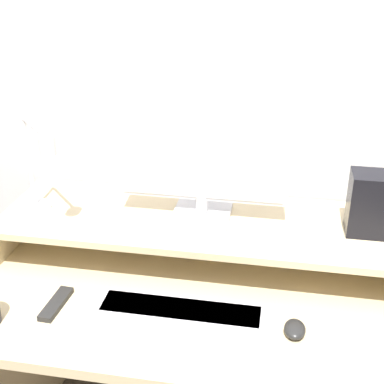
{
  "coord_description": "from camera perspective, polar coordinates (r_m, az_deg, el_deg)",
  "views": [
    {
      "loc": [
        0.24,
        -0.89,
        1.66
      ],
      "look_at": [
        0.0,
        0.41,
        1.04
      ],
      "focal_mm": 50.0,
      "sensor_mm": 36.0,
      "label": 1
    }
  ],
  "objects": [
    {
      "name": "mouse",
      "position": [
        1.43,
        10.9,
        -14.17
      ],
      "size": [
        0.06,
        0.08,
        0.03
      ],
      "color": "black",
      "rests_on": "desk"
    },
    {
      "name": "remote_control",
      "position": [
        1.55,
        -14.29,
        -11.48
      ],
      "size": [
        0.05,
        0.15,
        0.02
      ],
      "color": "black",
      "rests_on": "desk"
    },
    {
      "name": "keyboard",
      "position": [
        1.47,
        -1.31,
        -12.52
      ],
      "size": [
        0.47,
        0.12,
        0.02
      ],
      "color": "silver",
      "rests_on": "desk"
    },
    {
      "name": "desk",
      "position": [
        1.71,
        -0.33,
        -16.03
      ],
      "size": [
        1.23,
        0.75,
        0.75
      ],
      "color": "beige",
      "rests_on": "ground_plane"
    },
    {
      "name": "wall_back",
      "position": [
        1.74,
        2.13,
        11.55
      ],
      "size": [
        6.0,
        0.05,
        2.5
      ],
      "color": "silver",
      "rests_on": "ground_plane"
    },
    {
      "name": "desk_lamp",
      "position": [
        1.65,
        -16.05,
        1.97
      ],
      "size": [
        0.21,
        0.22,
        0.3
      ],
      "color": "silver",
      "rests_on": "monitor_shelf"
    },
    {
      "name": "monitor_shelf",
      "position": [
        1.66,
        0.75,
        -3.41
      ],
      "size": [
        1.23,
        0.4,
        0.14
      ],
      "color": "beige",
      "rests_on": "desk"
    },
    {
      "name": "router_dock",
      "position": [
        1.62,
        18.58,
        -1.19
      ],
      "size": [
        0.13,
        0.11,
        0.19
      ],
      "color": "black",
      "rests_on": "monitor_shelf"
    },
    {
      "name": "monitor",
      "position": [
        1.59,
        1.09,
        2.78
      ],
      "size": [
        0.51,
        0.17,
        0.33
      ],
      "color": "#BCBCC1",
      "rests_on": "monitor_shelf"
    }
  ]
}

